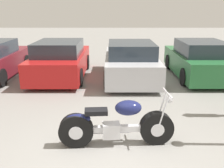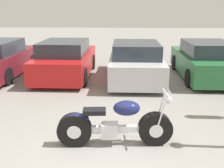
{
  "view_description": "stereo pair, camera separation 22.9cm",
  "coord_description": "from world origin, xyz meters",
  "px_view_note": "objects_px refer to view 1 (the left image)",
  "views": [
    {
      "loc": [
        0.08,
        -3.85,
        2.66
      ],
      "look_at": [
        0.05,
        1.98,
        0.85
      ],
      "focal_mm": 40.0,
      "sensor_mm": 36.0,
      "label": 1
    },
    {
      "loc": [
        0.31,
        -3.84,
        2.66
      ],
      "look_at": [
        0.05,
        1.98,
        0.85
      ],
      "focal_mm": 40.0,
      "sensor_mm": 36.0,
      "label": 2
    }
  ],
  "objects_px": {
    "motorcycle": "(117,125)",
    "parked_car_silver": "(132,62)",
    "parked_car_green": "(200,60)",
    "parked_car_red": "(62,60)"
  },
  "relations": [
    {
      "from": "parked_car_silver",
      "to": "parked_car_green",
      "type": "distance_m",
      "value": 2.72
    },
    {
      "from": "parked_car_red",
      "to": "parked_car_green",
      "type": "xyz_separation_m",
      "value": [
        5.4,
        0.03,
        0.0
      ]
    },
    {
      "from": "parked_car_green",
      "to": "parked_car_red",
      "type": "bearing_deg",
      "value": -179.65
    },
    {
      "from": "parked_car_red",
      "to": "parked_car_silver",
      "type": "bearing_deg",
      "value": -6.6
    },
    {
      "from": "parked_car_red",
      "to": "parked_car_silver",
      "type": "distance_m",
      "value": 2.72
    },
    {
      "from": "motorcycle",
      "to": "parked_car_red",
      "type": "bearing_deg",
      "value": 112.23
    },
    {
      "from": "parked_car_silver",
      "to": "parked_car_green",
      "type": "height_order",
      "value": "same"
    },
    {
      "from": "parked_car_green",
      "to": "motorcycle",
      "type": "bearing_deg",
      "value": -123.0
    },
    {
      "from": "motorcycle",
      "to": "parked_car_silver",
      "type": "relative_size",
      "value": 0.56
    },
    {
      "from": "motorcycle",
      "to": "parked_car_red",
      "type": "xyz_separation_m",
      "value": [
        -2.08,
        5.09,
        0.23
      ]
    }
  ]
}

